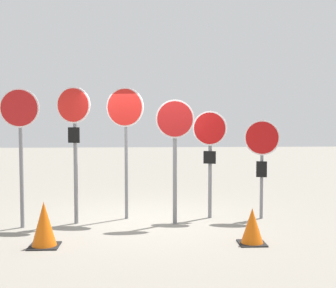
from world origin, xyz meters
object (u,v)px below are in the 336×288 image
at_px(stop_sign_0, 20,127).
at_px(stop_sign_1, 74,127).
at_px(stop_sign_3, 175,136).
at_px(traffic_cone_0, 44,224).
at_px(stop_sign_4, 210,143).
at_px(stop_sign_5, 262,148).
at_px(stop_sign_2, 125,121).
at_px(traffic_cone_1, 252,226).

distance_m(stop_sign_0, stop_sign_1, 0.98).
bearing_deg(stop_sign_3, traffic_cone_0, -143.10).
bearing_deg(stop_sign_4, stop_sign_1, -154.41).
distance_m(stop_sign_1, stop_sign_5, 3.69).
relative_size(stop_sign_0, traffic_cone_0, 3.55).
height_order(stop_sign_2, stop_sign_3, stop_sign_2).
bearing_deg(stop_sign_1, traffic_cone_1, -8.99).
xyz_separation_m(stop_sign_0, traffic_cone_0, (0.67, -1.24, -1.50)).
height_order(traffic_cone_0, traffic_cone_1, traffic_cone_0).
bearing_deg(stop_sign_5, stop_sign_3, -152.10).
bearing_deg(stop_sign_5, traffic_cone_0, -138.78).
bearing_deg(stop_sign_2, stop_sign_4, 18.41).
height_order(stop_sign_3, stop_sign_4, stop_sign_3).
relative_size(stop_sign_2, traffic_cone_1, 4.47).
relative_size(stop_sign_0, stop_sign_2, 0.98).
xyz_separation_m(stop_sign_2, stop_sign_4, (1.69, -0.01, -0.42)).
bearing_deg(stop_sign_0, stop_sign_1, 15.04).
relative_size(stop_sign_1, traffic_cone_1, 4.45).
distance_m(stop_sign_5, traffic_cone_0, 4.43).
relative_size(stop_sign_2, stop_sign_4, 1.21).
bearing_deg(stop_sign_1, stop_sign_4, 25.22).
xyz_separation_m(stop_sign_2, traffic_cone_0, (-1.22, -1.88, -1.60)).
bearing_deg(stop_sign_3, stop_sign_0, -172.56).
bearing_deg(stop_sign_1, stop_sign_2, 38.73).
height_order(stop_sign_4, traffic_cone_1, stop_sign_4).
bearing_deg(traffic_cone_0, stop_sign_1, 79.91).
bearing_deg(traffic_cone_1, stop_sign_2, 138.25).
relative_size(stop_sign_5, traffic_cone_1, 3.38).
xyz_separation_m(stop_sign_0, stop_sign_3, (2.84, 0.19, -0.18)).
relative_size(traffic_cone_0, traffic_cone_1, 1.23).
bearing_deg(stop_sign_0, stop_sign_4, 8.79).
bearing_deg(traffic_cone_0, traffic_cone_1, -0.17).
bearing_deg(stop_sign_4, stop_sign_2, -162.52).
bearing_deg(stop_sign_4, stop_sign_3, -130.50).
xyz_separation_m(stop_sign_5, traffic_cone_1, (-0.59, -1.77, -1.14)).
relative_size(stop_sign_3, traffic_cone_0, 3.28).
bearing_deg(traffic_cone_1, stop_sign_0, 162.72).
xyz_separation_m(stop_sign_1, stop_sign_5, (3.66, 0.24, -0.42)).
distance_m(stop_sign_3, stop_sign_4, 0.87).
bearing_deg(stop_sign_2, stop_sign_0, -142.41).
xyz_separation_m(stop_sign_1, stop_sign_4, (2.63, 0.36, -0.32)).
xyz_separation_m(stop_sign_1, traffic_cone_1, (3.07, -1.52, -1.56)).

